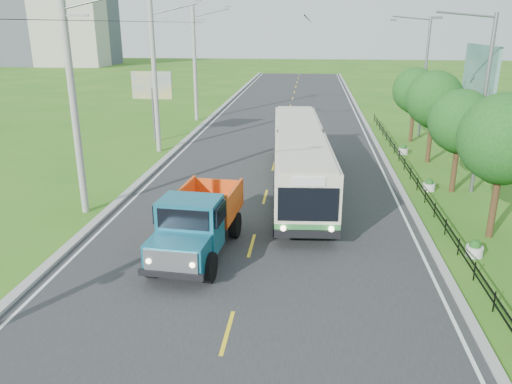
% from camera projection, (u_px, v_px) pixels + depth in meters
% --- Properties ---
extents(ground, '(240.00, 240.00, 0.00)m').
position_uv_depth(ground, '(227.00, 333.00, 14.39)').
color(ground, '#2E6A19').
rests_on(ground, ground).
extents(road, '(14.00, 120.00, 0.02)m').
position_uv_depth(road, '(276.00, 158.00, 33.23)').
color(road, '#28282B').
rests_on(road, ground).
extents(curb_left, '(0.40, 120.00, 0.15)m').
position_uv_depth(curb_left, '(171.00, 154.00, 33.95)').
color(curb_left, '#9E9E99').
rests_on(curb_left, ground).
extents(curb_right, '(0.30, 120.00, 0.10)m').
position_uv_depth(curb_right, '(385.00, 160.00, 32.48)').
color(curb_right, '#9E9E99').
rests_on(curb_right, ground).
extents(edge_line_left, '(0.12, 120.00, 0.00)m').
position_uv_depth(edge_line_left, '(179.00, 155.00, 33.91)').
color(edge_line_left, silver).
rests_on(edge_line_left, road).
extents(edge_line_right, '(0.12, 120.00, 0.00)m').
position_uv_depth(edge_line_right, '(378.00, 160.00, 32.54)').
color(edge_line_right, silver).
rests_on(edge_line_right, road).
extents(centre_dash, '(0.12, 2.20, 0.00)m').
position_uv_depth(centre_dash, '(227.00, 332.00, 14.38)').
color(centre_dash, yellow).
rests_on(centre_dash, road).
extents(railing_right, '(0.04, 40.00, 0.60)m').
position_uv_depth(railing_right, '(417.00, 185.00, 26.66)').
color(railing_right, black).
rests_on(railing_right, ground).
extents(pole_near, '(3.51, 0.32, 10.00)m').
position_uv_depth(pole_near, '(74.00, 104.00, 22.09)').
color(pole_near, gray).
rests_on(pole_near, ground).
extents(pole_mid, '(3.51, 0.32, 10.00)m').
position_uv_depth(pole_mid, '(155.00, 77.00, 33.40)').
color(pole_mid, gray).
rests_on(pole_mid, ground).
extents(pole_far, '(3.51, 0.32, 10.00)m').
position_uv_depth(pole_far, '(195.00, 64.00, 44.70)').
color(pole_far, gray).
rests_on(pole_far, ground).
extents(tree_third, '(3.60, 3.62, 6.00)m').
position_uv_depth(tree_third, '(504.00, 143.00, 19.78)').
color(tree_third, '#382314').
rests_on(tree_third, ground).
extents(tree_fourth, '(3.24, 3.31, 5.40)m').
position_uv_depth(tree_fourth, '(461.00, 124.00, 25.56)').
color(tree_fourth, '#382314').
rests_on(tree_fourth, ground).
extents(tree_fifth, '(3.48, 3.52, 5.80)m').
position_uv_depth(tree_fifth, '(434.00, 102.00, 31.12)').
color(tree_fifth, '#382314').
rests_on(tree_fifth, ground).
extents(tree_back, '(3.30, 3.36, 5.50)m').
position_uv_depth(tree_back, '(415.00, 93.00, 36.84)').
color(tree_back, '#382314').
rests_on(tree_back, ground).
extents(streetlight_mid, '(3.02, 0.20, 9.07)m').
position_uv_depth(streetlight_mid, '(481.00, 99.00, 24.92)').
color(streetlight_mid, slate).
rests_on(streetlight_mid, ground).
extents(streetlight_far, '(3.02, 0.20, 9.07)m').
position_uv_depth(streetlight_far, '(423.00, 73.00, 38.11)').
color(streetlight_far, slate).
rests_on(streetlight_far, ground).
extents(planter_near, '(0.64, 0.64, 0.67)m').
position_uv_depth(planter_near, '(475.00, 249.00, 19.07)').
color(planter_near, silver).
rests_on(planter_near, ground).
extents(planter_mid, '(0.64, 0.64, 0.67)m').
position_uv_depth(planter_mid, '(429.00, 185.00, 26.61)').
color(planter_mid, silver).
rests_on(planter_mid, ground).
extents(planter_far, '(0.64, 0.64, 0.67)m').
position_uv_depth(planter_far, '(403.00, 150.00, 34.14)').
color(planter_far, silver).
rests_on(planter_far, ground).
extents(billboard_left, '(3.00, 0.20, 5.20)m').
position_uv_depth(billboard_left, '(152.00, 90.00, 36.74)').
color(billboard_left, slate).
rests_on(billboard_left, ground).
extents(billboard_right, '(0.24, 6.00, 7.30)m').
position_uv_depth(billboard_right, '(479.00, 78.00, 30.26)').
color(billboard_right, slate).
rests_on(billboard_right, ground).
extents(apartment_far, '(24.00, 14.00, 26.00)m').
position_uv_depth(apartment_far, '(1.00, 6.00, 131.50)').
color(apartment_far, '#B7B2A3').
rests_on(apartment_far, ground).
extents(bus, '(3.68, 16.19, 3.10)m').
position_uv_depth(bus, '(299.00, 154.00, 26.60)').
color(bus, '#317B3C').
rests_on(bus, ground).
extents(dump_truck, '(2.78, 6.20, 2.54)m').
position_uv_depth(dump_truck, '(197.00, 219.00, 18.92)').
color(dump_truck, '#135B73').
rests_on(dump_truck, ground).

